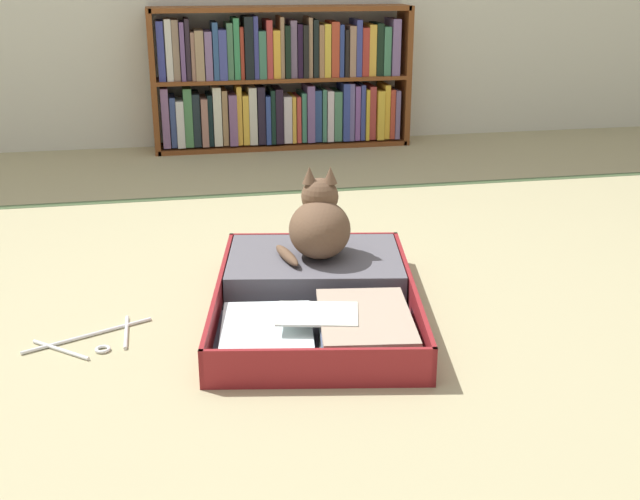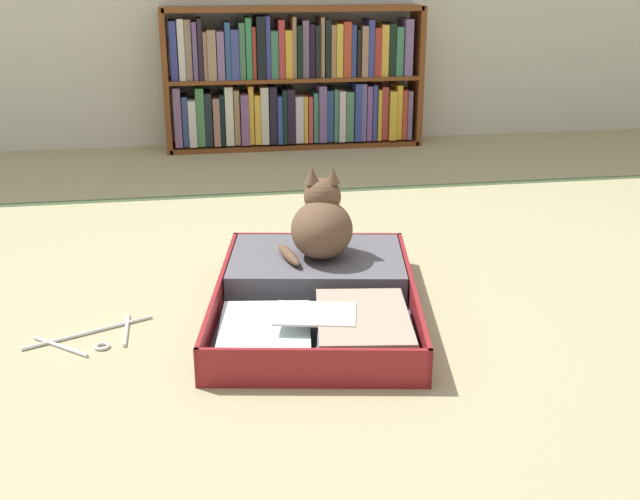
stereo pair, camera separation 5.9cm
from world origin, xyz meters
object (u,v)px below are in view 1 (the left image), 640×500
bookshelf (280,82)px  clothes_hanger (93,340)px  black_cat (319,225)px  open_suitcase (318,293)px

bookshelf → clothes_hanger: size_ratio=4.15×
black_cat → clothes_hanger: black_cat is taller
open_suitcase → clothes_hanger: bearing=-170.3°
bookshelf → open_suitcase: bearing=-95.7°
bookshelf → clothes_hanger: bearing=-110.4°
bookshelf → black_cat: size_ratio=5.10×
open_suitcase → clothes_hanger: open_suitcase is taller
bookshelf → clothes_hanger: bookshelf is taller
black_cat → clothes_hanger: size_ratio=0.81×
clothes_hanger → open_suitcase: bearing=9.7°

